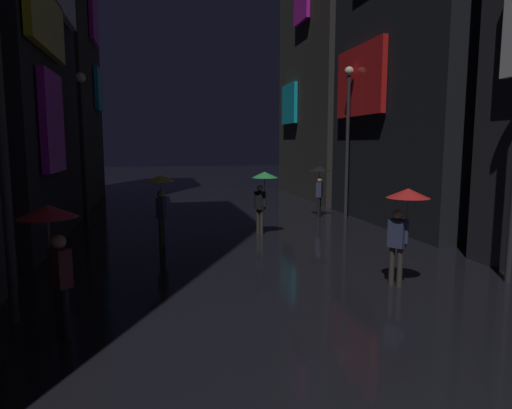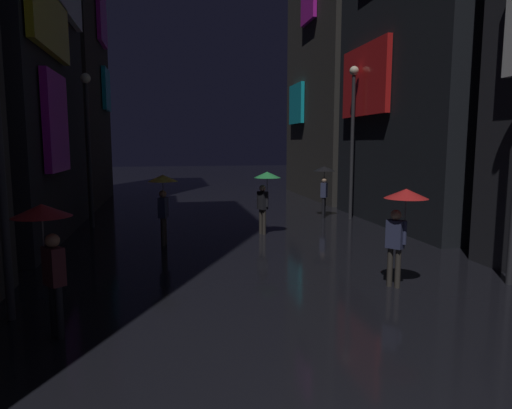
# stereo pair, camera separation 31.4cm
# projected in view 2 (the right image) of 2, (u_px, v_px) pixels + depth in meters

# --- Properties ---
(building_right_mid) EXTENTS (4.25, 8.32, 14.90)m
(building_right_mid) POSITION_uv_depth(u_px,v_px,m) (434.00, 22.00, 16.68)
(building_right_mid) COLOR black
(building_right_mid) RESTS_ON ground
(building_right_far) EXTENTS (4.25, 8.58, 20.48)m
(building_right_far) POSITION_uv_depth(u_px,v_px,m) (343.00, 12.00, 25.19)
(building_right_far) COLOR #33302D
(building_right_far) RESTS_ON ground
(pedestrian_midstreet_centre_black) EXTENTS (0.90, 0.90, 2.12)m
(pedestrian_midstreet_centre_black) POSITION_uv_depth(u_px,v_px,m) (324.00, 177.00, 18.77)
(pedestrian_midstreet_centre_black) COLOR black
(pedestrian_midstreet_centre_black) RESTS_ON ground
(pedestrian_near_crossing_yellow) EXTENTS (0.90, 0.90, 2.12)m
(pedestrian_near_crossing_yellow) POSITION_uv_depth(u_px,v_px,m) (163.00, 190.00, 13.63)
(pedestrian_near_crossing_yellow) COLOR #38332D
(pedestrian_near_crossing_yellow) RESTS_ON ground
(pedestrian_foreground_left_green) EXTENTS (0.90, 0.90, 2.12)m
(pedestrian_foreground_left_green) POSITION_uv_depth(u_px,v_px,m) (266.00, 185.00, 15.18)
(pedestrian_foreground_left_green) COLOR #38332D
(pedestrian_foreground_left_green) RESTS_ON ground
(pedestrian_far_right_red) EXTENTS (0.90, 0.90, 2.12)m
(pedestrian_far_right_red) POSITION_uv_depth(u_px,v_px,m) (46.00, 233.00, 7.06)
(pedestrian_far_right_red) COLOR black
(pedestrian_far_right_red) RESTS_ON ground
(pedestrian_foreground_right_red) EXTENTS (0.90, 0.90, 2.12)m
(pedestrian_foreground_right_red) POSITION_uv_depth(u_px,v_px,m) (402.00, 210.00, 9.48)
(pedestrian_foreground_right_red) COLOR #38332D
(pedestrian_foreground_right_red) RESTS_ON ground
(streetlamp_right_far) EXTENTS (0.36, 0.36, 6.04)m
(streetlamp_right_far) POSITION_uv_depth(u_px,v_px,m) (353.00, 126.00, 18.06)
(streetlamp_right_far) COLOR #2D2D33
(streetlamp_right_far) RESTS_ON ground
(streetlamp_left_far) EXTENTS (0.36, 0.36, 5.50)m
(streetlamp_left_far) POSITION_uv_depth(u_px,v_px,m) (88.00, 132.00, 16.23)
(streetlamp_left_far) COLOR #2D2D33
(streetlamp_left_far) RESTS_ON ground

